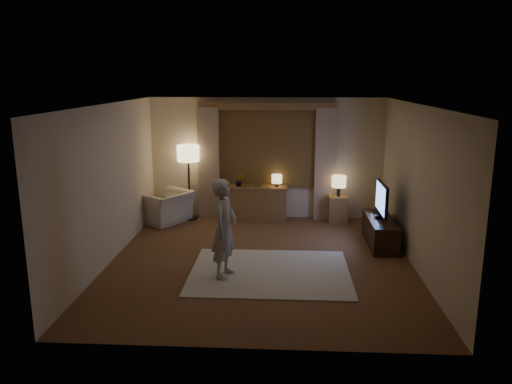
# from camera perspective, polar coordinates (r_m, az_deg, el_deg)

# --- Properties ---
(room) EXTENTS (5.04, 5.54, 2.64)m
(room) POSITION_cam_1_polar(r_m,az_deg,el_deg) (8.55, 0.69, 1.65)
(room) COLOR brown
(room) RESTS_ON ground
(rug) EXTENTS (2.50, 2.00, 0.02)m
(rug) POSITION_cam_1_polar(r_m,az_deg,el_deg) (7.98, 1.61, -9.13)
(rug) COLOR beige
(rug) RESTS_ON floor
(sideboard) EXTENTS (1.20, 0.40, 0.70)m
(sideboard) POSITION_cam_1_polar(r_m,az_deg,el_deg) (10.72, 0.23, -1.39)
(sideboard) COLOR brown
(sideboard) RESTS_ON floor
(picture_frame) EXTENTS (0.16, 0.02, 0.20)m
(picture_frame) POSITION_cam_1_polar(r_m,az_deg,el_deg) (10.62, 0.23, 0.96)
(picture_frame) COLOR brown
(picture_frame) RESTS_ON sideboard
(plant) EXTENTS (0.17, 0.13, 0.30)m
(plant) POSITION_cam_1_polar(r_m,az_deg,el_deg) (10.63, -1.92, 1.25)
(plant) COLOR #999999
(plant) RESTS_ON sideboard
(table_lamp_sideboard) EXTENTS (0.22, 0.22, 0.30)m
(table_lamp_sideboard) POSITION_cam_1_polar(r_m,az_deg,el_deg) (10.58, 2.40, 1.46)
(table_lamp_sideboard) COLOR black
(table_lamp_sideboard) RESTS_ON sideboard
(floor_lamp) EXTENTS (0.47, 0.47, 1.61)m
(floor_lamp) POSITION_cam_1_polar(r_m,az_deg,el_deg) (10.69, -7.75, 3.95)
(floor_lamp) COLOR black
(floor_lamp) RESTS_ON floor
(armchair) EXTENTS (1.29, 1.33, 0.66)m
(armchair) POSITION_cam_1_polar(r_m,az_deg,el_deg) (10.74, -10.28, -1.69)
(armchair) COLOR beige
(armchair) RESTS_ON floor
(side_table) EXTENTS (0.40, 0.40, 0.56)m
(side_table) POSITION_cam_1_polar(r_m,az_deg,el_deg) (10.74, 9.34, -1.93)
(side_table) COLOR brown
(side_table) RESTS_ON floor
(table_lamp_side) EXTENTS (0.30, 0.30, 0.44)m
(table_lamp_side) POSITION_cam_1_polar(r_m,az_deg,el_deg) (10.60, 9.46, 1.14)
(table_lamp_side) COLOR black
(table_lamp_side) RESTS_ON side_table
(tv_stand) EXTENTS (0.45, 1.40, 0.50)m
(tv_stand) POSITION_cam_1_polar(r_m,az_deg,el_deg) (9.45, 13.99, -4.41)
(tv_stand) COLOR black
(tv_stand) RESTS_ON floor
(tv) EXTENTS (0.22, 0.91, 0.66)m
(tv) POSITION_cam_1_polar(r_m,az_deg,el_deg) (9.29, 14.18, -0.80)
(tv) COLOR black
(tv) RESTS_ON tv_stand
(person) EXTENTS (0.49, 0.63, 1.53)m
(person) POSITION_cam_1_polar(r_m,az_deg,el_deg) (7.58, -3.64, -4.16)
(person) COLOR #AAA49D
(person) RESTS_ON rug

